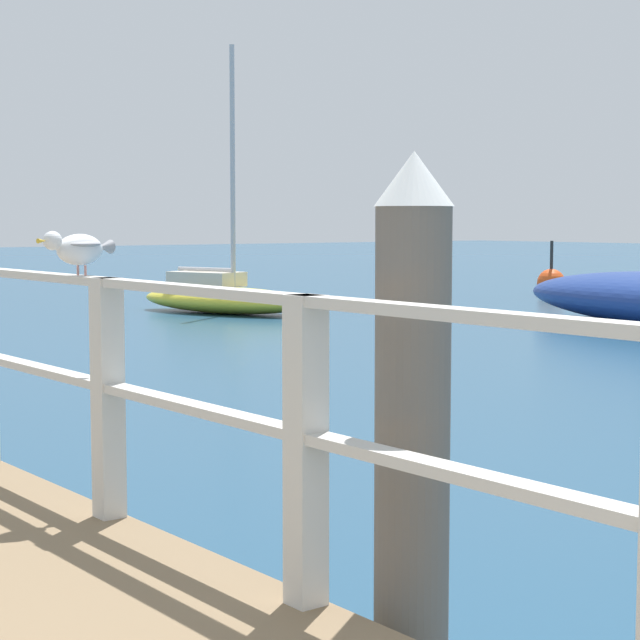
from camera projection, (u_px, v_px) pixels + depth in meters
dock_piling_near at (412, 440)px, 4.18m from camera, size 0.29×0.29×2.14m
seagull_foreground at (78, 248)px, 5.43m from camera, size 0.46×0.24×0.21m
boat_0 at (224, 296)px, 23.29m from camera, size 2.67×4.46×5.41m
channel_buoy at (551, 282)px, 28.34m from camera, size 0.70×0.70×1.40m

